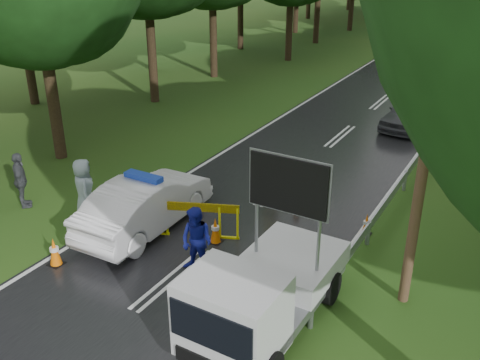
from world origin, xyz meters
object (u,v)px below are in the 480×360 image
Objects in this scene: work_truck at (260,294)px; barrier at (193,211)px; queue_car_first at (411,113)px; queue_car_third at (478,47)px; police_sedan at (146,204)px; queue_car_second at (437,80)px; civilian at (197,241)px; officer at (271,177)px.

barrier is (-3.49, 2.60, -0.17)m from work_truck.
queue_car_first is 18.05m from queue_car_third.
queue_car_third is (4.76, 31.03, -0.07)m from police_sedan.
queue_car_second is (2.71, 19.70, -0.17)m from barrier.
barrier is (1.47, 0.24, 0.04)m from police_sedan.
queue_car_second reaches higher than barrier.
queue_car_third is (0.59, 11.09, 0.06)m from queue_car_second.
queue_car_second is at bearing 87.64° from civilian.
civilian is 0.40× the size of queue_car_second.
queue_car_second is (-0.78, 22.30, -0.33)m from work_truck.
queue_car_first is at bearing -110.09° from police_sedan.
queue_car_third reaches higher than queue_car_second.
queue_car_second is at bearing 93.02° from work_truck.
work_truck reaches higher than queue_car_second.
work_truck is at bearing -59.37° from barrier.
work_truck is 2.68× the size of officer.
police_sedan is at bearing -101.05° from queue_car_first.
police_sedan is 2.65× the size of civilian.
police_sedan is 4.04m from officer.
work_truck is 22.32m from queue_car_second.
work_truck is 2.72m from civilian.
police_sedan reaches higher than barrier.
queue_car_second is (-0.23, 6.96, -0.03)m from queue_car_first.
queue_car_third is (-0.20, 33.39, -0.27)m from work_truck.
officer reaches higher than police_sedan.
queue_car_first is at bearing 93.07° from work_truck.
queue_car_second is at bearing -103.16° from police_sedan.
police_sedan is 1.95× the size of barrier.
officer is at bearing -126.76° from police_sedan.
officer is 27.84m from queue_car_third.
police_sedan is 1.06× the size of queue_car_second.
queue_car_first reaches higher than barrier.
civilian reaches higher than police_sedan.
queue_car_first reaches higher than queue_car_second.
queue_car_third is at bearing -122.31° from officer.
barrier is at bearing -92.85° from queue_car_third.
police_sedan reaches higher than queue_car_second.
barrier is at bearing -172.01° from police_sedan.
work_truck is 33.39m from queue_car_third.
queue_car_second is 0.88× the size of queue_car_third.
officer is 9.90m from queue_car_first.
officer is 0.34× the size of queue_car_third.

